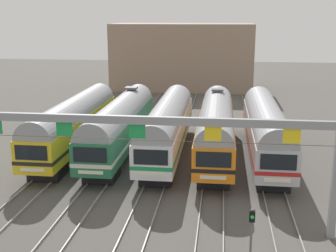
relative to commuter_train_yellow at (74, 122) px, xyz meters
The scene contains 10 objects.
ground_plane 8.62m from the commuter_train_yellow, ahead, with size 160.00×160.00×0.00m, color #4C4944.
track_bed 19.06m from the commuter_train_yellow, 64.28° to the left, with size 17.89×70.00×0.15m.
commuter_train_yellow is the anchor object (origin of this frame).
commuter_train_green 4.10m from the commuter_train_yellow, ahead, with size 2.88×18.06×5.05m.
commuter_train_white 8.19m from the commuter_train_yellow, ahead, with size 2.88×18.06×4.77m.
commuter_train_orange 12.29m from the commuter_train_yellow, ahead, with size 2.88×18.06×5.05m.
commuter_train_stainless 16.38m from the commuter_train_yellow, ahead, with size 2.88×18.06×4.77m.
catenary_gantry 15.99m from the commuter_train_yellow, 58.74° to the right, with size 21.62×0.44×6.97m.
yard_signal_mast 21.62m from the commuter_train_yellow, 48.43° to the right, with size 0.28×0.35×2.59m.
maintenance_building 36.76m from the commuter_train_yellow, 80.17° to the left, with size 22.16×10.00×10.35m, color gray.
Camera 1 is at (4.50, -36.71, 11.79)m, focal length 48.10 mm.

